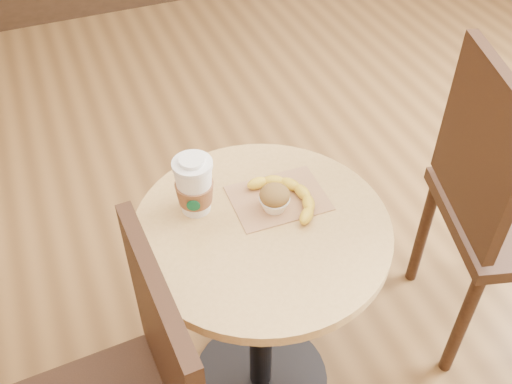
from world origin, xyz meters
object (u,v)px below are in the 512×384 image
chair_right (503,204)px  banana (286,198)px  cafe_table (261,286)px  coffee_cup (194,187)px  muffin (275,198)px

chair_right → banana: size_ratio=4.85×
cafe_table → banana: bearing=31.0°
cafe_table → coffee_cup: size_ratio=4.57×
cafe_table → chair_right: 0.77m
chair_right → coffee_cup: chair_right is taller
chair_right → muffin: 0.75m
cafe_table → coffee_cup: coffee_cup is taller
chair_right → coffee_cup: size_ratio=6.30×
cafe_table → muffin: muffin is taller
coffee_cup → banana: coffee_cup is taller
coffee_cup → banana: (0.22, -0.07, -0.06)m
muffin → banana: muffin is taller
muffin → banana: size_ratio=0.37×
coffee_cup → muffin: bearing=-0.6°
cafe_table → muffin: (0.05, 0.04, 0.28)m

